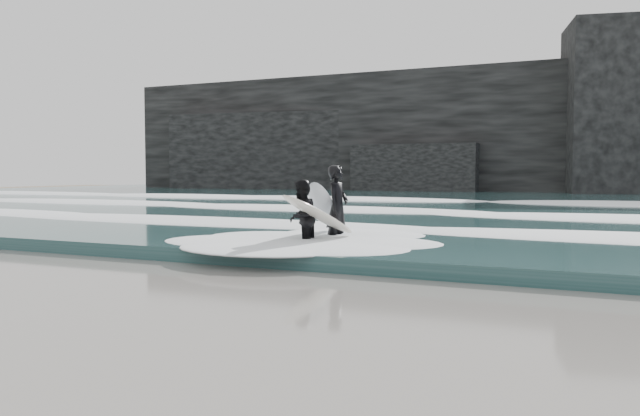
% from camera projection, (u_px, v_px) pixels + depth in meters
% --- Properties ---
extents(ground, '(120.00, 120.00, 0.00)m').
position_uv_depth(ground, '(181.00, 301.00, 8.78)').
color(ground, '#7E694B').
rests_on(ground, ground).
extents(sea, '(90.00, 52.00, 0.30)m').
position_uv_depth(sea, '(494.00, 201.00, 35.21)').
color(sea, '#234645').
rests_on(sea, ground).
extents(headland, '(70.00, 9.00, 10.00)m').
position_uv_depth(headland, '(527.00, 133.00, 50.43)').
color(headland, black).
rests_on(headland, ground).
extents(foam_near, '(60.00, 3.20, 0.20)m').
position_uv_depth(foam_near, '(382.00, 224.00, 16.96)').
color(foam_near, white).
rests_on(foam_near, sea).
extents(foam_mid, '(60.00, 4.00, 0.24)m').
position_uv_depth(foam_mid, '(441.00, 209.00, 23.34)').
color(foam_mid, white).
rests_on(foam_mid, sea).
extents(foam_far, '(60.00, 4.80, 0.30)m').
position_uv_depth(foam_far, '(482.00, 199.00, 31.55)').
color(foam_far, white).
rests_on(foam_far, sea).
extents(surfer_left, '(1.09, 1.88, 1.97)m').
position_uv_depth(surfer_left, '(335.00, 207.00, 14.56)').
color(surfer_left, black).
rests_on(surfer_left, ground).
extents(surfer_right, '(1.41, 2.24, 1.65)m').
position_uv_depth(surfer_right, '(304.00, 217.00, 13.60)').
color(surfer_right, black).
rests_on(surfer_right, ground).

